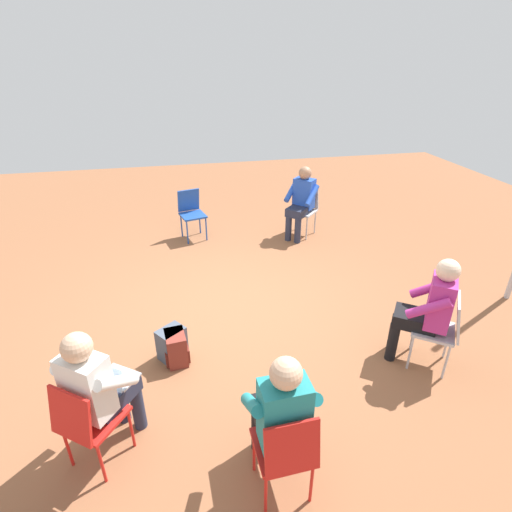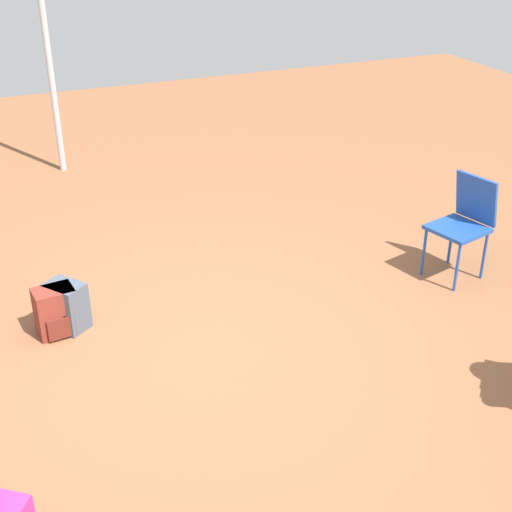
# 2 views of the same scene
# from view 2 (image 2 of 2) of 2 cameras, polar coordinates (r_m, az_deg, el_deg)

# --- Properties ---
(ground_plane) EXTENTS (15.19, 15.19, 0.00)m
(ground_plane) POSITION_cam_2_polar(r_m,az_deg,el_deg) (4.91, -4.67, -8.57)
(ground_plane) COLOR brown
(chair_south) EXTENTS (0.49, 0.52, 0.85)m
(chair_south) POSITION_cam_2_polar(r_m,az_deg,el_deg) (5.98, 16.33, 2.80)
(chair_south) COLOR #1E4799
(chair_south) RESTS_ON ground
(backpack_near_laptop_user) EXTENTS (0.27, 0.30, 0.36)m
(backpack_near_laptop_user) POSITION_cam_2_polar(r_m,az_deg,el_deg) (5.32, -15.70, -4.48)
(backpack_near_laptop_user) COLOR maroon
(backpack_near_laptop_user) RESTS_ON ground
(backpack_by_empty_chair) EXTENTS (0.34, 0.33, 0.36)m
(backpack_by_empty_chair) POSITION_cam_2_polar(r_m,az_deg,el_deg) (5.36, -14.89, -4.09)
(backpack_by_empty_chair) COLOR #475160
(backpack_by_empty_chair) RESTS_ON ground
(tent_pole_near) EXTENTS (0.07, 0.07, 2.26)m
(tent_pole_near) POSITION_cam_2_polar(r_m,az_deg,el_deg) (8.15, -16.13, 14.11)
(tent_pole_near) COLOR #B2B2B7
(tent_pole_near) RESTS_ON ground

